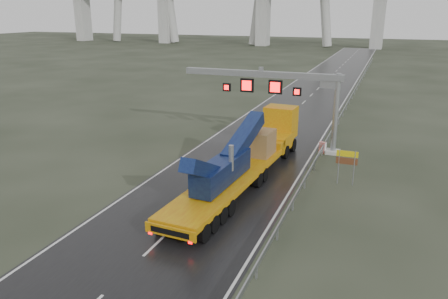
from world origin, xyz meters
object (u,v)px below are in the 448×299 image
at_px(sign_gantry, 283,88).
at_px(striped_barrier, 323,147).
at_px(heavy_haul_truck, 251,152).
at_px(exit_sign_pair, 347,161).

distance_m(sign_gantry, striped_barrier, 6.43).
height_order(heavy_haul_truck, exit_sign_pair, heavy_haul_truck).
distance_m(sign_gantry, exit_sign_pair, 10.45).
xyz_separation_m(sign_gantry, heavy_haul_truck, (-0.46, -7.79, -3.73)).
distance_m(heavy_haul_truck, striped_barrier, 8.93).
xyz_separation_m(heavy_haul_truck, exit_sign_pair, (7.09, 0.64, -0.04)).
xyz_separation_m(exit_sign_pair, striped_barrier, (-2.74, 7.03, -1.35)).
bearing_deg(sign_gantry, striped_barrier, -1.66).
height_order(exit_sign_pair, striped_barrier, exit_sign_pair).
bearing_deg(exit_sign_pair, heavy_haul_truck, -175.47).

